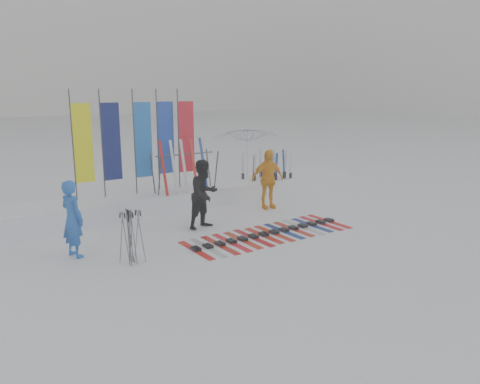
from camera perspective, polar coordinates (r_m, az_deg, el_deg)
ground at (r=11.86m, az=3.58°, el=-6.24°), size 120.00×120.00×0.00m
snow_bank at (r=15.52m, az=-6.86°, el=-0.62°), size 14.00×1.60×0.60m
person_blue at (r=11.34m, az=-19.74°, el=-3.10°), size 0.61×0.76×1.80m
person_black at (r=12.91m, az=-4.38°, el=-0.26°), size 1.07×0.92×1.92m
person_yellow at (r=15.04m, az=3.38°, el=1.57°), size 1.19×0.68×1.91m
tent_canopy at (r=17.74m, az=1.01°, el=4.12°), size 3.29×3.32×2.42m
ski_row at (r=12.51m, az=3.59°, el=-5.05°), size 4.61×1.70×0.07m
pole_cluster at (r=10.65m, az=-13.18°, el=-5.35°), size 0.53×0.50×1.25m
feather_flags at (r=14.84m, az=-12.24°, el=6.20°), size 3.91×0.26×3.20m
ski_rack at (r=14.90m, az=-6.71°, el=3.08°), size 2.04×0.80×1.23m
upright_skis at (r=16.96m, az=3.63°, el=2.27°), size 1.64×0.84×1.68m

